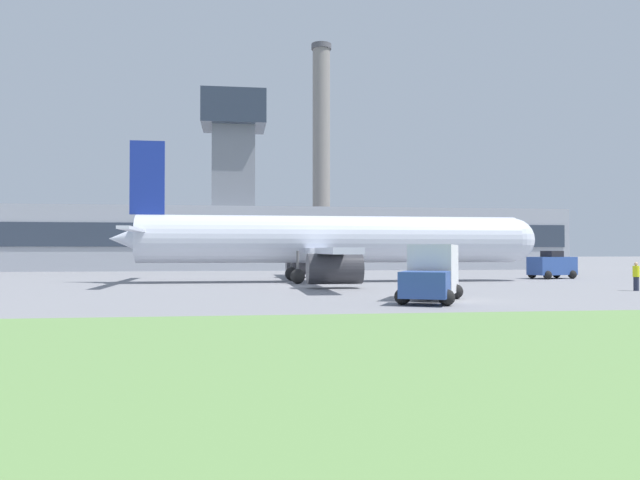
# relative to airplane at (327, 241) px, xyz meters

# --- Properties ---
(ground_plane) EXTENTS (400.00, 400.00, 0.00)m
(ground_plane) POSITION_rel_airplane_xyz_m (-1.64, -5.85, -3.03)
(ground_plane) COLOR gray
(terminal_building) EXTENTS (71.65, 11.08, 21.57)m
(terminal_building) POSITION_rel_airplane_xyz_m (-2.20, 31.76, 1.64)
(terminal_building) COLOR #9EA3AD
(terminal_building) RESTS_ON ground_plane
(smokestack_left) EXTENTS (3.53, 3.53, 38.83)m
(smokestack_left) POSITION_rel_airplane_xyz_m (8.39, 62.82, 16.53)
(smokestack_left) COLOR gray
(smokestack_left) RESTS_ON ground_plane
(airplane) EXTENTS (31.66, 28.64, 10.13)m
(airplane) POSITION_rel_airplane_xyz_m (0.00, 0.00, 0.00)
(airplane) COLOR silver
(airplane) RESTS_ON ground_plane
(pushback_tug) EXTENTS (4.17, 3.11, 2.29)m
(pushback_tug) POSITION_rel_airplane_xyz_m (19.26, 2.87, -1.98)
(pushback_tug) COLOR #2D4C93
(pushback_tug) RESTS_ON ground_plane
(baggage_truck) EXTENTS (4.24, 6.05, 2.57)m
(baggage_truck) POSITION_rel_airplane_xyz_m (2.20, -17.96, -1.78)
(baggage_truck) COLOR #2D4C93
(baggage_truck) RESTS_ON ground_plane
(ground_crew_person) EXTENTS (0.48, 0.48, 1.64)m
(ground_crew_person) POSITION_rel_airplane_xyz_m (16.03, -12.65, -2.19)
(ground_crew_person) COLOR #23283D
(ground_crew_person) RESTS_ON ground_plane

